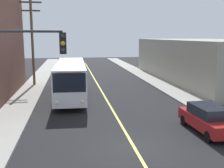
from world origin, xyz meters
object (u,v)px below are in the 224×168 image
(city_bus, at_px, (71,78))
(utility_pole_mid, at_px, (32,37))
(parked_car_red, at_px, (208,118))
(traffic_signal_left_corner, at_px, (21,65))

(city_bus, distance_m, utility_pole_mid, 8.57)
(city_bus, relative_size, utility_pole_mid, 1.25)
(city_bus, height_order, parked_car_red, city_bus)
(parked_car_red, bearing_deg, traffic_signal_left_corner, -172.73)
(parked_car_red, xyz_separation_m, traffic_signal_left_corner, (-10.25, -1.31, 3.46))
(parked_car_red, height_order, utility_pole_mid, utility_pole_mid)
(parked_car_red, xyz_separation_m, utility_pole_mid, (-12.11, 17.50, 4.67))
(city_bus, xyz_separation_m, parked_car_red, (7.97, -10.97, -0.98))
(traffic_signal_left_corner, bearing_deg, parked_car_red, 7.27)
(city_bus, distance_m, traffic_signal_left_corner, 12.74)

